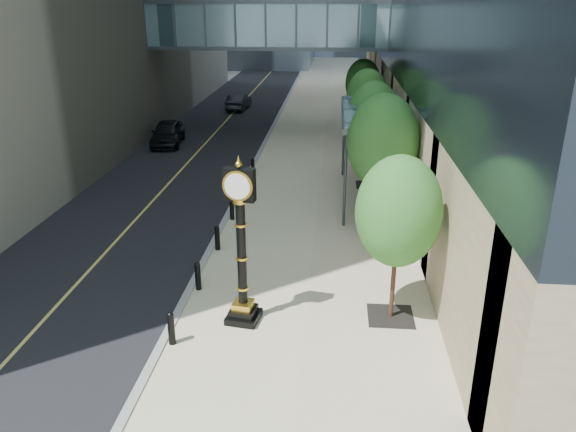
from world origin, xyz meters
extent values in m
plane|color=gray|center=(0.00, 0.00, 0.00)|extent=(320.00, 320.00, 0.00)
cube|color=black|center=(-7.00, 40.00, 0.01)|extent=(8.00, 180.00, 0.02)
cube|color=beige|center=(1.00, 40.00, 0.03)|extent=(8.00, 180.00, 0.06)
cube|color=gray|center=(-3.00, 40.00, 0.04)|extent=(0.25, 180.00, 0.07)
cube|color=slate|center=(-3.00, 28.00, 7.50)|extent=(17.00, 4.00, 3.00)
cube|color=#383F44|center=(-3.00, 28.00, 6.05)|extent=(17.00, 4.20, 0.25)
cube|color=#383F44|center=(-3.00, 28.00, 8.95)|extent=(17.00, 4.20, 0.25)
cube|color=#383F44|center=(3.50, 14.00, 4.20)|extent=(3.00, 8.00, 0.25)
cube|color=slate|center=(3.50, 14.00, 4.35)|extent=(2.80, 7.80, 0.06)
cylinder|color=#383F44|center=(2.20, 10.30, 2.10)|extent=(0.12, 0.12, 4.20)
cylinder|color=#383F44|center=(2.20, 17.70, 2.10)|extent=(0.12, 0.12, 4.20)
cylinder|color=black|center=(-2.70, 1.00, 0.51)|extent=(0.20, 0.20, 0.90)
cylinder|color=black|center=(-2.70, 4.20, 0.51)|extent=(0.20, 0.20, 0.90)
cylinder|color=black|center=(-2.70, 7.40, 0.51)|extent=(0.20, 0.20, 0.90)
cylinder|color=black|center=(-2.70, 10.60, 0.51)|extent=(0.20, 0.20, 0.90)
cylinder|color=black|center=(-2.70, 13.80, 0.51)|extent=(0.20, 0.20, 0.90)
cylinder|color=black|center=(-2.70, 17.00, 0.51)|extent=(0.20, 0.20, 0.90)
cube|color=black|center=(3.60, 3.00, 0.07)|extent=(1.40, 1.40, 0.02)
cylinder|color=#40281B|center=(3.60, 3.00, 1.42)|extent=(0.14, 0.14, 2.72)
ellipsoid|color=#326826|center=(3.60, 3.00, 3.52)|extent=(2.49, 2.49, 3.32)
cube|color=black|center=(3.60, 9.50, 0.07)|extent=(1.40, 1.40, 0.02)
cylinder|color=#40281B|center=(3.60, 9.50, 1.60)|extent=(0.14, 0.14, 3.08)
ellipsoid|color=#326826|center=(3.60, 9.50, 3.98)|extent=(2.82, 2.82, 3.76)
cube|color=black|center=(3.60, 16.00, 0.07)|extent=(1.40, 1.40, 0.02)
cylinder|color=#40281B|center=(3.60, 16.00, 1.49)|extent=(0.14, 0.14, 2.86)
ellipsoid|color=#326826|center=(3.60, 16.00, 3.69)|extent=(2.62, 2.62, 3.49)
cube|color=black|center=(3.60, 22.50, 0.07)|extent=(1.40, 1.40, 0.02)
cylinder|color=#40281B|center=(3.60, 22.50, 1.44)|extent=(0.14, 0.14, 2.77)
ellipsoid|color=#326826|center=(3.60, 22.50, 3.58)|extent=(2.53, 2.53, 3.38)
cube|color=black|center=(3.60, 29.00, 0.07)|extent=(1.40, 1.40, 0.02)
cylinder|color=#40281B|center=(3.60, 29.00, 1.43)|extent=(0.14, 0.14, 2.74)
ellipsoid|color=#326826|center=(3.60, 29.00, 3.55)|extent=(2.51, 2.51, 3.35)
cube|color=black|center=(-0.88, 2.42, 0.16)|extent=(1.08, 1.08, 0.21)
cube|color=black|center=(-0.88, 2.42, 0.37)|extent=(0.84, 0.84, 0.21)
cube|color=gold|center=(-0.88, 2.42, 0.58)|extent=(0.66, 0.66, 0.21)
cylinder|color=black|center=(-0.88, 2.42, 2.31)|extent=(0.27, 0.27, 3.24)
cube|color=black|center=(-0.88, 2.42, 4.40)|extent=(0.93, 0.45, 0.94)
cylinder|color=white|center=(-0.88, 2.60, 4.40)|extent=(0.73, 0.16, 0.73)
cylinder|color=white|center=(-0.88, 2.23, 4.40)|extent=(0.73, 0.16, 0.73)
sphere|color=gold|center=(-0.88, 2.42, 4.97)|extent=(0.21, 0.21, 0.21)
imported|color=beige|center=(4.50, 8.04, 0.82)|extent=(0.65, 0.56, 1.52)
imported|color=black|center=(-9.41, 23.80, 0.81)|extent=(2.44, 4.85, 1.59)
imported|color=black|center=(-6.79, 36.68, 0.70)|extent=(1.73, 4.22, 1.36)
camera|label=1|loc=(1.72, -12.19, 9.23)|focal=35.00mm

